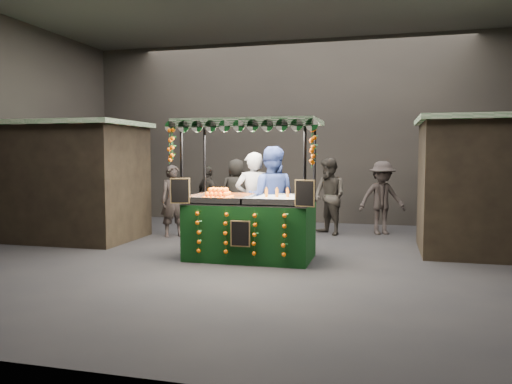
# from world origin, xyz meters

# --- Properties ---
(ground) EXTENTS (12.00, 12.00, 0.00)m
(ground) POSITION_xyz_m (0.00, 0.00, 0.00)
(ground) COLOR black
(ground) RESTS_ON ground
(market_hall) EXTENTS (12.10, 10.10, 5.05)m
(market_hall) POSITION_xyz_m (0.00, 0.00, 3.38)
(market_hall) COLOR black
(market_hall) RESTS_ON ground
(neighbour_stall_left) EXTENTS (3.00, 2.20, 2.60)m
(neighbour_stall_left) POSITION_xyz_m (-4.40, 1.00, 1.31)
(neighbour_stall_left) COLOR black
(neighbour_stall_left) RESTS_ON ground
(neighbour_stall_right) EXTENTS (3.00, 2.20, 2.60)m
(neighbour_stall_right) POSITION_xyz_m (4.40, 1.50, 1.31)
(neighbour_stall_right) COLOR black
(neighbour_stall_right) RESTS_ON ground
(juice_stall) EXTENTS (2.58, 1.52, 2.50)m
(juice_stall) POSITION_xyz_m (-0.02, -0.10, 0.78)
(juice_stall) COLOR black
(juice_stall) RESTS_ON ground
(vendor_grey) EXTENTS (0.83, 0.69, 1.93)m
(vendor_grey) POSITION_xyz_m (-0.19, 0.77, 0.97)
(vendor_grey) COLOR slate
(vendor_grey) RESTS_ON ground
(vendor_blue) EXTENTS (1.05, 0.85, 2.04)m
(vendor_blue) POSITION_xyz_m (0.17, 0.76, 1.02)
(vendor_blue) COLOR navy
(vendor_blue) RESTS_ON ground
(shopper_0) EXTENTS (0.72, 0.66, 1.64)m
(shopper_0) POSITION_xyz_m (-2.36, 1.82, 0.82)
(shopper_0) COLOR #2C2524
(shopper_0) RESTS_ON ground
(shopper_1) EXTENTS (1.10, 1.10, 1.80)m
(shopper_1) POSITION_xyz_m (1.06, 3.00, 0.90)
(shopper_1) COLOR #2B2722
(shopper_1) RESTS_ON ground
(shopper_2) EXTENTS (0.97, 0.84, 1.56)m
(shopper_2) POSITION_xyz_m (-2.16, 3.60, 0.78)
(shopper_2) COLOR black
(shopper_2) RESTS_ON ground
(shopper_3) EXTENTS (1.27, 0.99, 1.73)m
(shopper_3) POSITION_xyz_m (2.26, 3.38, 0.86)
(shopper_3) COLOR black
(shopper_3) RESTS_ON ground
(shopper_4) EXTENTS (1.00, 0.81, 1.76)m
(shopper_4) POSITION_xyz_m (-1.52, 4.04, 0.88)
(shopper_4) COLOR #2B2723
(shopper_4) RESTS_ON ground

